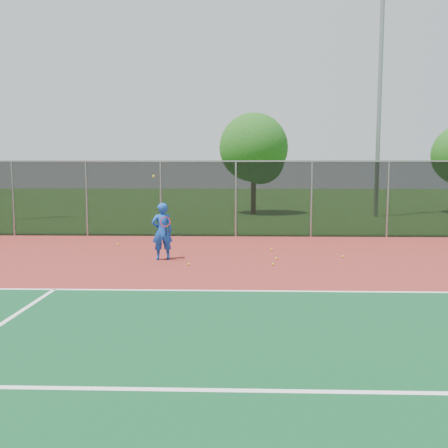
% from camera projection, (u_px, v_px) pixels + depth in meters
% --- Properties ---
extents(ground, '(120.00, 120.00, 0.00)m').
position_uv_depth(ground, '(416.00, 340.00, 7.99)').
color(ground, '#275518').
rests_on(ground, ground).
extents(court_apron, '(30.00, 20.00, 0.02)m').
position_uv_depth(court_apron, '(381.00, 305.00, 9.98)').
color(court_apron, maroon).
rests_on(court_apron, ground).
extents(fence_back, '(30.00, 0.06, 3.03)m').
position_uv_depth(fence_back, '(311.00, 198.00, 19.74)').
color(fence_back, black).
rests_on(fence_back, court_apron).
extents(tennis_player, '(0.72, 0.70, 2.52)m').
position_uv_depth(tennis_player, '(162.00, 231.00, 14.82)').
color(tennis_player, blue).
rests_on(tennis_player, court_apron).
extents(practice_ball_0, '(0.07, 0.07, 0.07)m').
position_uv_depth(practice_ball_0, '(343.00, 257.00, 15.23)').
color(practice_ball_0, '#C0CD17').
rests_on(practice_ball_0, court_apron).
extents(practice_ball_1, '(0.07, 0.07, 0.07)m').
position_uv_depth(practice_ball_1, '(276.00, 258.00, 14.90)').
color(practice_ball_1, '#C0CD17').
rests_on(practice_ball_1, court_apron).
extents(practice_ball_2, '(0.07, 0.07, 0.07)m').
position_uv_depth(practice_ball_2, '(272.00, 250.00, 16.54)').
color(practice_ball_2, '#C0CD17').
rests_on(practice_ball_2, court_apron).
extents(practice_ball_4, '(0.07, 0.07, 0.07)m').
position_uv_depth(practice_ball_4, '(273.00, 264.00, 14.01)').
color(practice_ball_4, '#C0CD17').
rests_on(practice_ball_4, court_apron).
extents(practice_ball_6, '(0.07, 0.07, 0.07)m').
position_uv_depth(practice_ball_6, '(189.00, 264.00, 14.03)').
color(practice_ball_6, '#C0CD17').
rests_on(practice_ball_6, court_apron).
extents(practice_ball_7, '(0.07, 0.07, 0.07)m').
position_uv_depth(practice_ball_7, '(118.00, 244.00, 17.68)').
color(practice_ball_7, '#C0CD17').
rests_on(practice_ball_7, court_apron).
extents(floodlight_n, '(0.90, 0.40, 13.02)m').
position_uv_depth(floodlight_n, '(380.00, 86.00, 27.53)').
color(floodlight_n, gray).
rests_on(floodlight_n, ground).
extents(tree_back_left, '(4.11, 4.11, 6.04)m').
position_uv_depth(tree_back_left, '(255.00, 151.00, 29.73)').
color(tree_back_left, '#372214').
rests_on(tree_back_left, ground).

